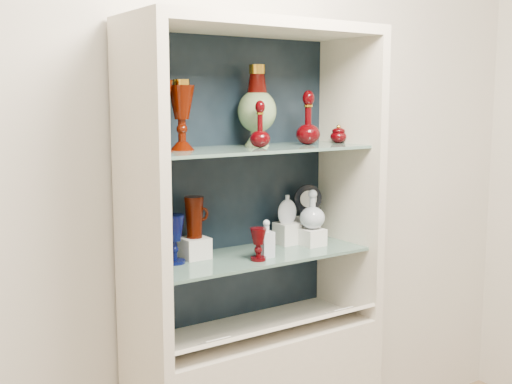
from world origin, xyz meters
TOP-DOWN VIEW (x-y plane):
  - wall_back at (0.00, 1.75)m, footprint 3.50×0.02m
  - cabinet_back_panel at (0.00, 1.72)m, footprint 0.98×0.02m
  - cabinet_side_left at (-0.48, 1.53)m, footprint 0.04×0.40m
  - cabinet_side_right at (0.48, 1.53)m, footprint 0.04×0.40m
  - cabinet_top_cap at (0.00, 1.53)m, footprint 1.00×0.40m
  - shelf_lower at (0.00, 1.55)m, footprint 0.92×0.34m
  - shelf_upper at (0.00, 1.55)m, footprint 0.92×0.34m
  - label_ledge at (0.00, 1.42)m, footprint 0.92×0.17m
  - label_card_0 at (0.34, 1.42)m, footprint 0.10×0.06m
  - label_card_1 at (-0.26, 1.42)m, footprint 0.10×0.06m
  - pedestal_lamp_left at (-0.28, 1.59)m, footprint 0.11×0.11m
  - pedestal_lamp_right at (-0.39, 1.57)m, footprint 0.11×0.11m
  - enamel_urn at (0.07, 1.63)m, footprint 0.16×0.16m
  - ruby_decanter_a at (0.01, 1.52)m, footprint 0.10×0.10m
  - ruby_decanter_b at (0.27, 1.55)m, footprint 0.11×0.11m
  - lidded_bowl at (0.44, 1.56)m, footprint 0.08×0.08m
  - cobalt_goblet at (-0.32, 1.60)m, footprint 0.10×0.10m
  - ruby_goblet_tall at (-0.39, 1.56)m, footprint 0.08×0.08m
  - ruby_goblet_small at (-0.04, 1.46)m, footprint 0.07×0.07m
  - riser_ruby_pitcher at (-0.22, 1.63)m, footprint 0.10×0.10m
  - ruby_pitcher at (-0.22, 1.63)m, footprint 0.12×0.09m
  - clear_square_bottle at (0.02, 1.49)m, footprint 0.05×0.05m
  - riser_flat_flask at (0.22, 1.62)m, footprint 0.09×0.09m
  - flat_flask at (0.22, 1.62)m, footprint 0.09×0.05m
  - riser_clear_round_decanter at (0.29, 1.54)m, footprint 0.09×0.09m
  - clear_round_decanter at (0.29, 1.54)m, footprint 0.13×0.13m
  - riser_cameo_medallion at (0.35, 1.64)m, footprint 0.08×0.08m
  - cameo_medallion at (0.35, 1.64)m, footprint 0.13×0.09m

SIDE VIEW (x-z plane):
  - label_ledge at x=0.00m, z-range 0.74..0.82m
  - label_card_0 at x=0.34m, z-range 0.78..0.81m
  - label_card_1 at x=-0.26m, z-range 0.78..0.81m
  - shelf_lower at x=0.00m, z-range 1.04..1.05m
  - riser_clear_round_decanter at x=0.29m, z-range 1.05..1.12m
  - riser_ruby_pitcher at x=-0.22m, z-range 1.05..1.13m
  - riser_flat_flask at x=0.22m, z-range 1.05..1.14m
  - riser_cameo_medallion at x=0.35m, z-range 1.05..1.15m
  - ruby_goblet_small at x=-0.04m, z-range 1.05..1.17m
  - clear_square_bottle at x=0.02m, z-range 1.05..1.20m
  - ruby_goblet_tall at x=-0.39m, z-range 1.05..1.21m
  - cobalt_goblet at x=-0.32m, z-range 1.05..1.23m
  - clear_round_decanter at x=0.29m, z-range 1.12..1.28m
  - flat_flask at x=0.22m, z-range 1.14..1.26m
  - ruby_pitcher at x=-0.22m, z-range 1.13..1.29m
  - cameo_medallion at x=0.35m, z-range 1.15..1.29m
  - cabinet_back_panel at x=0.00m, z-range 0.75..1.90m
  - cabinet_side_left at x=-0.48m, z-range 0.75..1.90m
  - cabinet_side_right at x=0.48m, z-range 0.75..1.90m
  - wall_back at x=0.00m, z-range 0.00..2.80m
  - shelf_upper at x=0.00m, z-range 1.46..1.47m
  - lidded_bowl at x=0.44m, z-range 1.47..1.55m
  - ruby_decanter_a at x=0.01m, z-range 1.47..1.67m
  - ruby_decanter_b at x=0.27m, z-range 1.47..1.70m
  - pedestal_lamp_left at x=-0.28m, z-range 1.47..1.72m
  - pedestal_lamp_right at x=-0.39m, z-range 1.47..1.74m
  - enamel_urn at x=0.07m, z-range 1.47..1.79m
  - cabinet_top_cap at x=0.00m, z-range 1.90..1.94m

